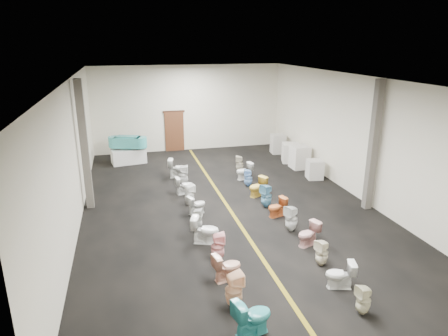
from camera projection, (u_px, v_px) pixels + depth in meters
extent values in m
plane|color=black|center=(226.00, 205.00, 14.46)|extent=(16.00, 16.00, 0.00)
plane|color=black|center=(227.00, 78.00, 13.09)|extent=(16.00, 16.00, 0.00)
plane|color=beige|center=(188.00, 108.00, 21.16)|extent=(10.00, 0.00, 10.00)
plane|color=beige|center=(353.00, 264.00, 6.39)|extent=(10.00, 0.00, 10.00)
plane|color=beige|center=(74.00, 154.00, 12.60)|extent=(0.00, 16.00, 16.00)
plane|color=beige|center=(355.00, 136.00, 14.95)|extent=(0.00, 16.00, 16.00)
cube|color=olive|center=(226.00, 205.00, 14.46)|extent=(0.12, 15.60, 0.01)
cube|color=#562D19|center=(174.00, 132.00, 21.28)|extent=(1.00, 0.10, 2.10)
cube|color=#331C11|center=(174.00, 112.00, 20.96)|extent=(1.15, 0.08, 0.10)
cube|color=#59544C|center=(84.00, 146.00, 13.58)|extent=(0.25, 0.25, 4.50)
cube|color=#59544C|center=(373.00, 146.00, 13.50)|extent=(0.25, 0.25, 4.50)
cube|color=white|center=(129.00, 156.00, 19.27)|extent=(1.70, 1.05, 0.71)
cube|color=#3CADAB|center=(128.00, 142.00, 19.06)|extent=(1.35, 1.02, 0.50)
cylinder|color=#3CADAB|center=(115.00, 142.00, 19.11)|extent=(0.66, 0.66, 0.50)
cylinder|color=#3CADAB|center=(140.00, 142.00, 19.01)|extent=(0.66, 0.66, 0.50)
cube|color=teal|center=(127.00, 138.00, 19.00)|extent=(1.09, 0.76, 0.20)
cube|color=silver|center=(315.00, 169.00, 17.09)|extent=(0.74, 0.74, 0.82)
cube|color=silver|center=(300.00, 157.00, 18.48)|extent=(0.79, 0.79, 1.06)
cube|color=white|center=(291.00, 153.00, 19.44)|extent=(1.01, 1.01, 0.92)
cube|color=beige|center=(278.00, 144.00, 20.99)|extent=(0.76, 0.76, 0.99)
imported|color=teal|center=(252.00, 316.00, 7.97)|extent=(0.90, 0.64, 0.82)
imported|color=#FEC79C|center=(234.00, 290.00, 8.78)|extent=(0.43, 0.43, 0.86)
imported|color=#E8AA8F|center=(227.00, 267.00, 9.81)|extent=(0.78, 0.53, 0.73)
imported|color=#FAA9AA|center=(218.00, 246.00, 10.71)|extent=(0.40, 0.40, 0.79)
imported|color=white|center=(205.00, 230.00, 11.61)|extent=(0.91, 0.71, 0.81)
imported|color=silver|center=(197.00, 219.00, 12.49)|extent=(0.41, 0.40, 0.69)
imported|color=silver|center=(197.00, 205.00, 13.60)|extent=(0.74, 0.59, 0.67)
imported|color=white|center=(189.00, 195.00, 14.36)|extent=(0.45, 0.44, 0.76)
imported|color=white|center=(184.00, 185.00, 15.39)|extent=(0.72, 0.47, 0.69)
imported|color=white|center=(183.00, 175.00, 16.35)|extent=(0.44, 0.44, 0.83)
imported|color=white|center=(178.00, 168.00, 17.22)|extent=(0.91, 0.66, 0.84)
imported|color=beige|center=(363.00, 300.00, 8.58)|extent=(0.35, 0.34, 0.69)
imported|color=white|center=(340.00, 275.00, 9.49)|extent=(0.76, 0.56, 0.70)
imported|color=#EEE3C6|center=(322.00, 253.00, 10.46)|extent=(0.42, 0.42, 0.73)
imported|color=#D99F9B|center=(308.00, 234.00, 11.49)|extent=(0.79, 0.61, 0.71)
imported|color=silver|center=(291.00, 219.00, 12.33)|extent=(0.51, 0.50, 0.84)
imported|color=#D36930|center=(277.00, 207.00, 13.39)|extent=(0.73, 0.53, 0.66)
imported|color=#66A9CA|center=(266.00, 196.00, 14.14)|extent=(0.51, 0.51, 0.85)
imported|color=#EEC548|center=(258.00, 187.00, 15.16)|extent=(0.84, 0.68, 0.74)
imported|color=#80B0E8|center=(248.00, 178.00, 16.17)|extent=(0.40, 0.39, 0.73)
imported|color=white|center=(244.00, 171.00, 17.01)|extent=(0.77, 0.51, 0.73)
imported|color=beige|center=(240.00, 164.00, 18.00)|extent=(0.42, 0.42, 0.75)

